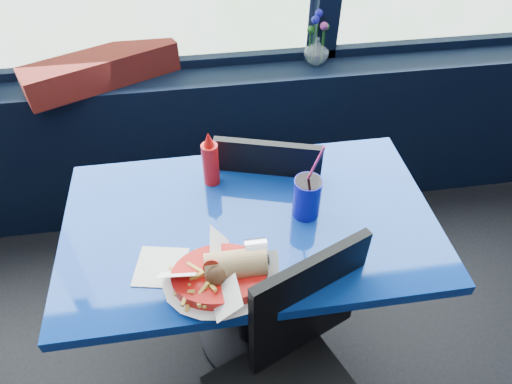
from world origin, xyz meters
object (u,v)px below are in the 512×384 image
object	(u,v)px
near_table	(251,254)
chair_near_back	(254,199)
chair_near_front	(296,366)
food_basket	(222,274)
ketchup_bottle	(210,161)
planter_box	(102,69)
soda_cup	(307,197)
flower_vase	(317,48)

from	to	relation	value
near_table	chair_near_back	xyz separation A→B (m)	(0.06, 0.33, -0.06)
near_table	chair_near_front	size ratio (longest dim) A/B	1.34
food_basket	ketchup_bottle	size ratio (longest dim) A/B	1.69
planter_box	chair_near_front	bearing A→B (deg)	-88.79
near_table	chair_near_back	bearing A→B (deg)	79.38
planter_box	soda_cup	distance (m)	1.10
planter_box	soda_cup	xyz separation A→B (m)	(0.70, -0.84, -0.04)
near_table	soda_cup	world-z (taller)	soda_cup
food_basket	soda_cup	bearing A→B (deg)	62.75
chair_near_back	planter_box	bearing A→B (deg)	-25.30
chair_near_front	flower_vase	xyz separation A→B (m)	(0.35, 1.28, 0.36)
near_table	food_basket	xyz separation A→B (m)	(-0.11, -0.23, 0.22)
chair_near_back	planter_box	xyz separation A→B (m)	(-0.58, 0.52, 0.36)
near_table	chair_near_front	world-z (taller)	chair_near_front
chair_near_back	chair_near_front	bearing A→B (deg)	108.46
food_basket	soda_cup	xyz separation A→B (m)	(0.29, 0.23, 0.04)
chair_near_back	soda_cup	world-z (taller)	soda_cup
chair_near_front	flower_vase	bearing A→B (deg)	51.88
near_table	chair_near_back	world-z (taller)	chair_near_back
near_table	chair_near_front	bearing A→B (deg)	-78.16
food_basket	ketchup_bottle	xyz separation A→B (m)	(0.00, 0.43, 0.06)
chair_near_back	ketchup_bottle	xyz separation A→B (m)	(-0.17, -0.13, 0.34)
near_table	planter_box	size ratio (longest dim) A/B	1.85
near_table	flower_vase	bearing A→B (deg)	64.07
food_basket	planter_box	bearing A→B (deg)	135.45
soda_cup	near_table	bearing A→B (deg)	-179.03
food_basket	ketchup_bottle	distance (m)	0.43
chair_near_front	chair_near_back	xyz separation A→B (m)	(-0.02, 0.72, -0.01)
flower_vase	chair_near_back	bearing A→B (deg)	-123.48
flower_vase	food_basket	bearing A→B (deg)	-115.98
flower_vase	soda_cup	distance (m)	0.91
ketchup_bottle	near_table	bearing A→B (deg)	-61.93
chair_near_back	ketchup_bottle	world-z (taller)	ketchup_bottle
chair_near_back	near_table	bearing A→B (deg)	96.09
chair_near_front	chair_near_back	world-z (taller)	chair_near_front
chair_near_back	soda_cup	size ratio (longest dim) A/B	2.92
food_basket	chair_near_back	bearing A→B (deg)	97.41
near_table	ketchup_bottle	size ratio (longest dim) A/B	5.64
near_table	food_basket	distance (m)	0.34
flower_vase	ketchup_bottle	distance (m)	0.87
chair_near_front	flower_vase	world-z (taller)	flower_vase
near_table	flower_vase	world-z (taller)	flower_vase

